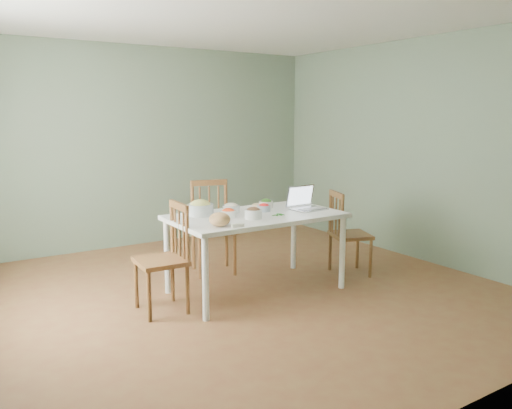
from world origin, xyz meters
TOP-DOWN VIEW (x-y plane):
  - floor at (0.00, 0.00)m, footprint 5.00×5.00m
  - ceiling at (0.00, 0.00)m, footprint 5.00×5.00m
  - wall_back at (0.00, 2.50)m, footprint 5.00×0.00m
  - wall_front at (0.00, -2.50)m, footprint 5.00×0.00m
  - wall_right at (2.50, 0.00)m, footprint 0.00×5.00m
  - dining_table at (0.15, -0.01)m, footprint 1.70×0.96m
  - chair_far at (0.08, 0.77)m, footprint 0.56×0.55m
  - chair_left at (-0.88, -0.01)m, footprint 0.44×0.46m
  - chair_right at (1.35, -0.11)m, footprint 0.52×0.53m
  - bread_boule at (-0.42, -0.30)m, footprint 0.22×0.22m
  - butter_stick at (-0.31, -0.42)m, footprint 0.12×0.05m
  - bowl_squash at (-0.34, 0.25)m, footprint 0.32×0.32m
  - bowl_carrot at (-0.15, 0.02)m, footprint 0.18×0.18m
  - bowl_onion at (-0.01, 0.22)m, footprint 0.22×0.22m
  - bowl_mushroom at (0.01, -0.17)m, footprint 0.19×0.19m
  - bowl_redpep at (0.30, 0.08)m, footprint 0.15×0.15m
  - bowl_broccoli at (0.44, 0.25)m, footprint 0.17×0.17m
  - flatbread at (0.46, 0.36)m, footprint 0.22×0.22m
  - basil_bunch at (0.31, -0.16)m, footprint 0.17×0.17m
  - laptop at (0.75, -0.09)m, footprint 0.36×0.30m

SIDE VIEW (x-z plane):
  - floor at x=0.00m, z-range 0.00..0.00m
  - dining_table at x=0.15m, z-range 0.00..0.80m
  - chair_right at x=1.35m, z-range 0.00..0.95m
  - chair_left at x=-0.88m, z-range 0.00..1.00m
  - chair_far at x=0.08m, z-range 0.00..1.04m
  - flatbread at x=0.46m, z-range 0.80..0.82m
  - basil_bunch at x=0.31m, z-range 0.80..0.82m
  - butter_stick at x=-0.31m, z-range 0.80..0.83m
  - bowl_redpep at x=0.30m, z-range 0.80..0.88m
  - bowl_carrot at x=-0.15m, z-range 0.80..0.88m
  - bowl_broccoli at x=0.44m, z-range 0.80..0.89m
  - bowl_onion at x=-0.01m, z-range 0.80..0.89m
  - bowl_mushroom at x=0.01m, z-range 0.80..0.91m
  - bread_boule at x=-0.42m, z-range 0.80..0.92m
  - bowl_squash at x=-0.34m, z-range 0.80..0.95m
  - laptop at x=0.75m, z-range 0.80..1.04m
  - wall_back at x=0.00m, z-range 0.00..2.70m
  - wall_front at x=0.00m, z-range 0.00..2.70m
  - wall_right at x=2.50m, z-range 0.00..2.70m
  - ceiling at x=0.00m, z-range 2.70..2.70m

